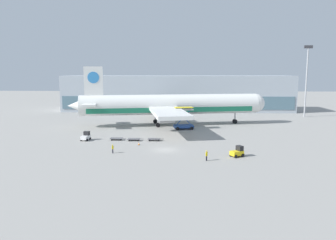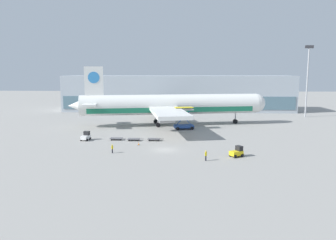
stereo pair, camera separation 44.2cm
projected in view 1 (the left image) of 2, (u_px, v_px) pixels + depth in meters
The scene contains 13 objects.
ground_plane at pixel (165, 150), 65.75m from camera, with size 400.00×400.00×0.00m, color gray.
terminal_building at pixel (177, 93), 132.49m from camera, with size 90.00×18.20×14.00m.
light_mast at pixel (307, 76), 111.76m from camera, with size 2.80×0.50×24.36m.
airplane_main at pixel (168, 105), 95.42m from camera, with size 57.57×48.65×17.00m.
scissor_lift_loader at pixel (184, 121), 89.13m from camera, with size 5.67×4.20×6.03m.
baggage_tug_foreground at pixel (86, 137), 74.75m from camera, with size 2.04×2.67×2.00m.
baggage_tug_mid at pixel (238, 152), 60.37m from camera, with size 2.82×2.54×2.00m.
baggage_dolly_lead at pixel (116, 138), 75.05m from camera, with size 3.70×1.50×0.48m.
baggage_dolly_second at pixel (134, 139), 74.35m from camera, with size 3.70×1.50×0.48m.
baggage_dolly_third at pixel (154, 139), 74.35m from camera, with size 3.70×1.50×0.48m.
ground_crew_near at pixel (113, 148), 62.95m from camera, with size 0.28×0.56×1.69m.
ground_crew_far at pixel (207, 155), 57.54m from camera, with size 0.38×0.50×1.85m.
traffic_cone_near at pixel (139, 144), 69.92m from camera, with size 0.40×0.40×0.63m.
Camera 1 is at (3.01, -64.10, 15.54)m, focal length 35.00 mm.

